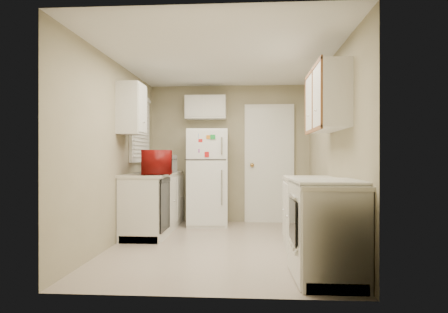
{
  "coord_description": "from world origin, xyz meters",
  "views": [
    {
      "loc": [
        0.38,
        -5.14,
        1.15
      ],
      "look_at": [
        0.0,
        0.5,
        1.15
      ],
      "focal_mm": 32.0,
      "sensor_mm": 36.0,
      "label": 1
    }
  ],
  "objects": [
    {
      "name": "upper_cabinet_left",
      "position": [
        -1.25,
        0.22,
        1.8
      ],
      "size": [
        0.3,
        0.45,
        0.7
      ],
      "primitive_type": "cube",
      "color": "silver",
      "rests_on": "wall_left"
    },
    {
      "name": "cabinet_over_fridge",
      "position": [
        -0.4,
        1.75,
        2.0
      ],
      "size": [
        0.7,
        0.3,
        0.4
      ],
      "primitive_type": "cube",
      "color": "silver",
      "rests_on": "wall_back"
    },
    {
      "name": "wall_right",
      "position": [
        1.4,
        0.0,
        1.2
      ],
      "size": [
        3.8,
        3.8,
        0.0
      ],
      "primitive_type": "plane",
      "color": "tan",
      "rests_on": "floor"
    },
    {
      "name": "stove",
      "position": [
        1.09,
        -1.35,
        0.47
      ],
      "size": [
        0.66,
        0.8,
        0.94
      ],
      "primitive_type": "cube",
      "rotation": [
        0.0,
        0.0,
        0.05
      ],
      "color": "white",
      "rests_on": "floor"
    },
    {
      "name": "sink",
      "position": [
        -1.1,
        1.05,
        0.86
      ],
      "size": [
        0.54,
        0.74,
        0.16
      ],
      "primitive_type": "cube",
      "color": "gray",
      "rests_on": "left_counter"
    },
    {
      "name": "microwave",
      "position": [
        -0.93,
        0.34,
        1.05
      ],
      "size": [
        0.68,
        0.49,
        0.4
      ],
      "primitive_type": "imported",
      "rotation": [
        0.0,
        0.0,
        1.84
      ],
      "color": "maroon",
      "rests_on": "left_counter"
    },
    {
      "name": "floor",
      "position": [
        0.0,
        0.0,
        0.0
      ],
      "size": [
        3.8,
        3.8,
        0.0
      ],
      "primitive_type": "plane",
      "color": "#BFAE9D",
      "rests_on": "ground"
    },
    {
      "name": "ceiling",
      "position": [
        0.0,
        0.0,
        2.4
      ],
      "size": [
        3.8,
        3.8,
        0.0
      ],
      "primitive_type": "plane",
      "color": "white",
      "rests_on": "floor"
    },
    {
      "name": "dishwasher",
      "position": [
        -0.81,
        0.3,
        0.49
      ],
      "size": [
        0.03,
        0.58,
        0.72
      ],
      "primitive_type": "cube",
      "color": "black",
      "rests_on": "floor"
    },
    {
      "name": "soap_bottle",
      "position": [
        -1.08,
        1.36,
        1.0
      ],
      "size": [
        0.1,
        0.1,
        0.17
      ],
      "primitive_type": "imported",
      "rotation": [
        0.0,
        0.0,
        0.31
      ],
      "color": "beige",
      "rests_on": "left_counter"
    },
    {
      "name": "wall_left",
      "position": [
        -1.4,
        0.0,
        1.2
      ],
      "size": [
        3.8,
        3.8,
        0.0
      ],
      "primitive_type": "plane",
      "color": "tan",
      "rests_on": "floor"
    },
    {
      "name": "window_blinds",
      "position": [
        -1.36,
        1.05,
        1.6
      ],
      "size": [
        0.1,
        0.98,
        1.08
      ],
      "primitive_type": "cube",
      "color": "silver",
      "rests_on": "wall_left"
    },
    {
      "name": "right_counter",
      "position": [
        1.1,
        -0.8,
        0.45
      ],
      "size": [
        0.6,
        2.0,
        0.9
      ],
      "primitive_type": "cube",
      "color": "silver",
      "rests_on": "floor"
    },
    {
      "name": "wall_back",
      "position": [
        0.0,
        1.9,
        1.2
      ],
      "size": [
        2.8,
        2.8,
        0.0
      ],
      "primitive_type": "plane",
      "color": "tan",
      "rests_on": "floor"
    },
    {
      "name": "wall_front",
      "position": [
        0.0,
        -1.9,
        1.2
      ],
      "size": [
        2.8,
        2.8,
        0.0
      ],
      "primitive_type": "plane",
      "color": "tan",
      "rests_on": "floor"
    },
    {
      "name": "upper_cabinet_right",
      "position": [
        1.25,
        -0.5,
        1.8
      ],
      "size": [
        0.3,
        1.2,
        0.7
      ],
      "primitive_type": "cube",
      "color": "silver",
      "rests_on": "wall_right"
    },
    {
      "name": "refrigerator",
      "position": [
        -0.34,
        1.52,
        0.8
      ],
      "size": [
        0.7,
        0.68,
        1.6
      ],
      "primitive_type": "cube",
      "rotation": [
        0.0,
        0.0,
        0.07
      ],
      "color": "white",
      "rests_on": "floor"
    },
    {
      "name": "interior_door",
      "position": [
        0.7,
        1.86,
        1.02
      ],
      "size": [
        0.86,
        0.06,
        2.08
      ],
      "primitive_type": "cube",
      "color": "white",
      "rests_on": "floor"
    },
    {
      "name": "left_counter",
      "position": [
        -1.1,
        0.9,
        0.45
      ],
      "size": [
        0.6,
        1.8,
        0.9
      ],
      "primitive_type": "cube",
      "color": "silver",
      "rests_on": "floor"
    }
  ]
}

